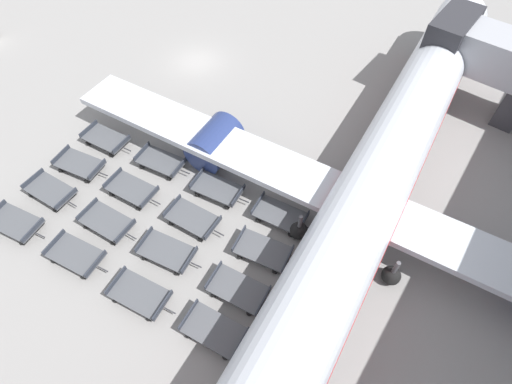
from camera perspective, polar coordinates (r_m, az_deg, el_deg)
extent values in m
plane|color=gray|center=(36.90, -8.42, 17.98)|extent=(500.00, 500.00, 0.00)
cube|color=#2D2D33|center=(34.26, 25.87, 19.26)|extent=(2.62, 4.94, 3.39)
cylinder|color=silver|center=(24.07, 17.02, 1.88)|extent=(7.25, 40.15, 3.92)
sphere|color=silver|center=(40.21, 27.23, 21.30)|extent=(3.72, 3.72, 3.72)
cube|color=silver|center=(23.74, 15.23, -2.03)|extent=(41.67, 6.63, 0.44)
cylinder|color=navy|center=(27.28, -5.90, 6.96)|extent=(2.99, 3.69, 2.71)
cube|color=red|center=(24.59, 16.64, 0.89)|extent=(7.00, 36.17, 0.71)
cylinder|color=#56565B|center=(34.56, 23.36, 13.92)|extent=(0.24, 0.24, 1.53)
sphere|color=black|center=(35.00, 22.96, 12.97)|extent=(1.09, 1.09, 1.09)
cylinder|color=#56565B|center=(23.12, 19.22, -10.40)|extent=(0.24, 0.24, 1.53)
sphere|color=black|center=(23.78, 18.73, -11.23)|extent=(1.09, 1.09, 1.09)
cylinder|color=#56565B|center=(23.42, 6.28, -4.55)|extent=(0.24, 0.24, 1.53)
sphere|color=black|center=(24.06, 6.12, -5.51)|extent=(1.09, 1.09, 1.09)
cube|color=#515459|center=(28.30, -31.19, -3.73)|extent=(3.43, 2.29, 0.10)
cube|color=#2D333D|center=(27.15, -29.28, -4.74)|extent=(0.38, 1.76, 0.32)
cube|color=#333338|center=(27.15, -28.45, -5.44)|extent=(0.70, 0.18, 0.06)
sphere|color=black|center=(27.72, -30.40, -6.18)|extent=(0.36, 0.36, 0.36)
sphere|color=black|center=(28.01, -28.42, -3.88)|extent=(0.36, 0.36, 0.36)
sphere|color=black|center=(29.46, -31.34, -2.21)|extent=(0.36, 0.36, 0.36)
cube|color=#515459|center=(25.35, -24.37, -8.12)|extent=(3.40, 2.23, 0.10)
cube|color=#2D333D|center=(24.35, -21.94, -9.48)|extent=(0.34, 1.76, 0.32)
cube|color=#2D333D|center=(26.08, -26.94, -6.38)|extent=(0.34, 1.76, 0.32)
cube|color=#333338|center=(24.43, -21.02, -10.25)|extent=(0.70, 0.16, 0.06)
sphere|color=black|center=(24.92, -23.36, -10.96)|extent=(0.36, 0.36, 0.36)
sphere|color=black|center=(25.22, -21.21, -8.34)|extent=(0.36, 0.36, 0.36)
sphere|color=black|center=(26.15, -26.88, -8.67)|extent=(0.36, 0.36, 0.36)
sphere|color=black|center=(26.43, -24.78, -6.22)|extent=(0.36, 0.36, 0.36)
cube|color=#515459|center=(23.00, -16.30, -13.81)|extent=(3.40, 2.21, 0.10)
cube|color=#2D333D|center=(22.22, -13.19, -15.46)|extent=(0.34, 1.76, 0.32)
cube|color=#2D333D|center=(23.49, -19.42, -11.80)|extent=(0.34, 1.76, 0.32)
cube|color=#333338|center=(22.39, -12.19, -16.24)|extent=(0.70, 0.16, 0.06)
sphere|color=black|center=(22.76, -14.95, -16.99)|extent=(0.36, 0.36, 0.36)
sphere|color=black|center=(23.07, -12.74, -13.98)|extent=(0.36, 0.36, 0.36)
sphere|color=black|center=(23.66, -19.35, -14.30)|extent=(0.36, 0.36, 0.36)
sphere|color=black|center=(23.96, -17.14, -11.48)|extent=(0.36, 0.36, 0.36)
cube|color=#515459|center=(21.58, -6.01, -19.02)|extent=(3.36, 2.13, 0.10)
cube|color=#2D333D|center=(21.07, -2.26, -20.84)|extent=(0.29, 1.77, 0.32)
cube|color=#2D333D|center=(21.79, -9.65, -16.84)|extent=(0.29, 1.77, 0.32)
cube|color=#333338|center=(21.33, -1.25, -21.57)|extent=(0.70, 0.14, 0.06)
sphere|color=black|center=(21.55, -4.36, -22.38)|extent=(0.36, 0.36, 0.36)
sphere|color=black|center=(21.88, -2.22, -19.06)|extent=(0.36, 0.36, 0.36)
sphere|color=black|center=(22.06, -9.61, -19.48)|extent=(0.36, 0.36, 0.36)
sphere|color=black|center=(22.38, -7.37, -16.34)|extent=(0.36, 0.36, 0.36)
cube|color=#515459|center=(28.84, -27.33, 0.24)|extent=(3.29, 1.99, 0.10)
cube|color=#2D333D|center=(27.68, -25.50, -0.82)|extent=(0.20, 1.77, 0.32)
cube|color=#2D333D|center=(29.76, -29.32, 1.71)|extent=(0.20, 1.77, 0.32)
cube|color=#333338|center=(27.67, -24.75, -1.56)|extent=(0.70, 0.11, 0.06)
sphere|color=black|center=(28.22, -26.71, -2.19)|extent=(0.36, 0.36, 0.36)
sphere|color=black|center=(28.56, -24.63, -0.09)|extent=(0.36, 0.36, 0.36)
sphere|color=black|center=(29.70, -29.40, -0.30)|extent=(0.36, 0.36, 0.36)
sphere|color=black|center=(30.02, -27.38, 1.67)|extent=(0.36, 0.36, 0.36)
cube|color=#515459|center=(25.90, -20.54, -3.96)|extent=(3.31, 2.03, 0.10)
cube|color=#2D333D|center=(24.90, -18.17, -5.28)|extent=(0.23, 1.77, 0.32)
cube|color=#2D333D|center=(26.64, -23.00, -2.22)|extent=(0.23, 1.77, 0.32)
cube|color=#333338|center=(24.98, -17.33, -6.08)|extent=(0.70, 0.12, 0.06)
sphere|color=black|center=(25.42, -19.65, -6.73)|extent=(0.36, 0.36, 0.36)
sphere|color=black|center=(25.81, -17.48, -4.31)|extent=(0.36, 0.36, 0.36)
sphere|color=black|center=(26.65, -23.06, -4.47)|extent=(0.36, 0.36, 0.36)
sphere|color=black|center=(27.02, -20.93, -2.20)|extent=(0.36, 0.36, 0.36)
cube|color=#515459|center=(23.81, -12.62, -8.22)|extent=(3.43, 2.29, 0.10)
cube|color=#2D333D|center=(23.06, -9.49, -9.51)|extent=(0.38, 1.76, 0.32)
cube|color=#2D333D|center=(24.28, -15.75, -6.50)|extent=(0.38, 1.76, 0.32)
cube|color=#333338|center=(23.22, -8.55, -10.27)|extent=(0.70, 0.18, 0.06)
sphere|color=black|center=(23.48, -11.18, -11.18)|extent=(0.36, 0.36, 0.36)
sphere|color=black|center=(23.97, -9.27, -8.30)|extent=(0.36, 0.36, 0.36)
sphere|color=black|center=(24.35, -15.62, -8.95)|extent=(0.36, 0.36, 0.36)
sphere|color=black|center=(24.83, -13.67, -6.24)|extent=(0.36, 0.36, 0.36)
cube|color=#515459|center=(22.26, -2.59, -13.66)|extent=(3.37, 2.16, 0.10)
cube|color=#2D333D|center=(21.78, 1.07, -15.21)|extent=(0.30, 1.77, 0.32)
cube|color=#2D333D|center=(22.47, -6.12, -11.69)|extent=(0.30, 1.77, 0.32)
cube|color=#333338|center=(22.03, 1.99, -15.96)|extent=(0.70, 0.15, 0.06)
sphere|color=black|center=(22.15, -0.94, -16.87)|extent=(0.36, 0.36, 0.36)
sphere|color=black|center=(22.64, 0.93, -13.70)|extent=(0.36, 0.36, 0.36)
sphere|color=black|center=(22.64, -6.04, -14.30)|extent=(0.36, 0.36, 0.36)
sphere|color=black|center=(23.12, -4.06, -11.30)|extent=(0.36, 0.36, 0.36)
cube|color=#515459|center=(29.56, -23.90, 3.72)|extent=(3.44, 2.31, 0.10)
cube|color=#2D333D|center=(28.48, -21.77, 3.07)|extent=(0.40, 1.76, 0.32)
cube|color=#2D333D|center=(30.40, -26.16, 4.84)|extent=(0.40, 1.76, 0.32)
cube|color=#333338|center=(28.49, -20.98, 2.40)|extent=(0.70, 0.18, 0.06)
sphere|color=black|center=(28.87, -22.96, 1.54)|extent=(0.36, 0.36, 0.36)
sphere|color=black|center=(29.44, -21.20, 3.64)|extent=(0.36, 0.36, 0.36)
sphere|color=black|center=(30.24, -26.07, 2.89)|extent=(0.36, 0.36, 0.36)
sphere|color=black|center=(30.79, -24.34, 4.88)|extent=(0.36, 0.36, 0.36)
cube|color=#515459|center=(26.91, -17.34, 0.44)|extent=(3.33, 2.07, 0.10)
cube|color=#2D333D|center=(25.94, -14.92, -0.62)|extent=(0.25, 1.77, 0.32)
cube|color=#2D333D|center=(27.63, -19.83, 1.96)|extent=(0.25, 1.77, 0.32)
cube|color=#333338|center=(26.00, -14.11, -1.40)|extent=(0.70, 0.13, 0.06)
sphere|color=black|center=(26.35, -16.38, -2.13)|extent=(0.36, 0.36, 0.36)
sphere|color=black|center=(26.89, -14.39, 0.15)|extent=(0.36, 0.36, 0.36)
sphere|color=black|center=(27.56, -19.85, -0.20)|extent=(0.36, 0.36, 0.36)
sphere|color=black|center=(28.08, -17.88, 1.94)|extent=(0.36, 0.36, 0.36)
cube|color=#515459|center=(24.70, -9.06, -3.70)|extent=(3.30, 2.01, 0.10)
cube|color=#2D333D|center=(23.93, -6.14, -5.03)|extent=(0.22, 1.77, 0.32)
cube|color=#2D333D|center=(25.21, -11.94, -1.89)|extent=(0.22, 1.77, 0.32)
cube|color=#333338|center=(24.08, -5.31, -5.86)|extent=(0.70, 0.11, 0.06)
sphere|color=black|center=(24.30, -7.88, -6.58)|extent=(0.36, 0.36, 0.36)
sphere|color=black|center=(24.88, -5.88, -4.03)|extent=(0.36, 0.36, 0.36)
sphere|color=black|center=(25.21, -11.98, -4.27)|extent=(0.36, 0.36, 0.36)
sphere|color=black|center=(25.77, -9.95, -1.87)|extent=(0.36, 0.36, 0.36)
cube|color=#515459|center=(23.28, 0.99, -8.27)|extent=(3.43, 2.29, 0.10)
cube|color=#2D333D|center=(22.85, 4.57, -9.45)|extent=(0.39, 1.76, 0.32)
cube|color=#2D333D|center=(23.44, -2.47, -6.60)|extent=(0.39, 1.76, 0.32)
cube|color=#333338|center=(23.10, 5.43, -10.17)|extent=(0.70, 0.18, 0.06)
sphere|color=black|center=(23.11, 2.74, -11.21)|extent=(0.36, 0.36, 0.36)
sphere|color=black|center=(23.76, 4.20, -8.23)|extent=(0.36, 0.36, 0.36)
sphere|color=black|center=(23.52, -2.29, -9.14)|extent=(0.36, 0.36, 0.36)
sphere|color=black|center=(24.17, -0.69, -6.28)|extent=(0.36, 0.36, 0.36)
cube|color=#515459|center=(30.59, -20.70, 7.19)|extent=(3.33, 2.07, 0.10)
cube|color=#2D333D|center=(29.50, -18.67, 6.51)|extent=(0.25, 1.77, 0.32)
cube|color=#2D333D|center=(31.45, -22.83, 8.35)|extent=(0.25, 1.77, 0.32)
cube|color=#333338|center=(29.50, -17.95, 5.82)|extent=(0.70, 0.13, 0.06)
sphere|color=black|center=(29.87, -19.92, 5.08)|extent=(0.36, 0.36, 0.36)
sphere|color=black|center=(30.47, -18.09, 6.96)|extent=(0.36, 0.36, 0.36)
sphere|color=black|center=(31.26, -22.85, 6.47)|extent=(0.36, 0.36, 0.36)
sphere|color=black|center=(31.84, -21.06, 8.26)|extent=(0.36, 0.36, 0.36)
cube|color=#515459|center=(27.96, -13.43, 4.35)|extent=(3.40, 2.21, 0.10)
cube|color=#2D333D|center=(27.07, -10.88, 3.57)|extent=(0.33, 1.76, 0.32)
cube|color=#2D333D|center=(28.61, -16.02, 5.63)|extent=(0.33, 1.76, 0.32)
cube|color=#333338|center=(27.14, -10.09, 2.84)|extent=(0.70, 0.16, 0.06)
sphere|color=black|center=(27.35, -12.31, 2.01)|extent=(0.36, 0.36, 0.36)
sphere|color=black|center=(28.06, -10.59, 4.15)|extent=(0.36, 0.36, 0.36)
sphere|color=black|center=(28.46, -15.95, 3.55)|extent=(0.36, 0.36, 0.36)
sphere|color=black|center=(29.14, -14.22, 5.59)|extent=(0.36, 0.36, 0.36)
cube|color=#515459|center=(25.83, -5.53, 0.53)|extent=(3.39, 2.20, 0.10)
cube|color=#2D333D|center=(25.15, -2.53, -0.45)|extent=(0.33, 1.76, 0.32)
cube|color=#2D333D|center=(26.27, -8.47, 2.02)|extent=(0.33, 1.76, 0.32)
cube|color=#333338|center=(25.30, -1.73, -1.22)|extent=(0.70, 0.16, 0.06)
sphere|color=black|center=(25.39, -4.16, -2.08)|extent=(0.36, 0.36, 0.36)
sphere|color=black|center=(26.13, -2.54, 0.33)|extent=(0.36, 0.36, 0.36)
sphere|color=black|center=(26.19, -8.39, -0.25)|extent=(0.36, 0.36, 0.36)
sphere|color=black|center=(26.91, -6.70, 2.04)|extent=(0.36, 0.36, 0.36)
cube|color=#515459|center=(24.59, 3.44, -3.20)|extent=(3.36, 2.14, 0.10)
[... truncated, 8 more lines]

